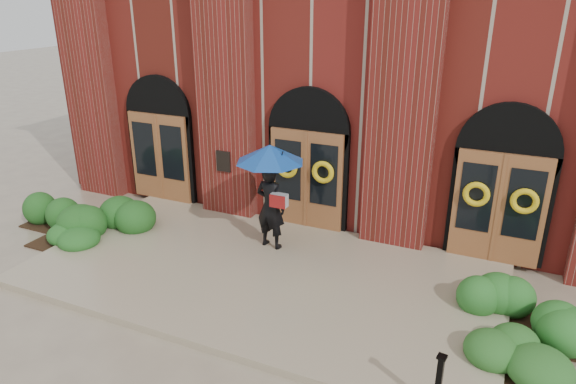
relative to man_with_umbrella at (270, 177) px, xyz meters
The scene contains 9 objects.
ground 2.31m from the man_with_umbrella, 77.13° to the right, with size 90.00×90.00×0.00m, color gray.
landing 2.16m from the man_with_umbrella, 75.50° to the right, with size 10.00×5.30×0.15m, color gray.
church_building 7.68m from the man_with_umbrella, 87.76° to the left, with size 16.20×12.53×7.00m.
man_with_umbrella is the anchor object (origin of this frame).
metal_post 5.85m from the man_with_umbrella, 39.47° to the right, with size 0.15×0.15×0.95m.
hedge_wall_left 5.19m from the man_with_umbrella, behind, with size 3.20×1.28×0.82m, color #1D4D19.
hedge_wall_right 5.81m from the man_with_umbrella, ahead, with size 2.84×1.13×0.73m, color #246022.
hedge_front_left 5.31m from the man_with_umbrella, 162.17° to the right, with size 1.44×1.23×0.51m, color #1F561D.
hedge_front_right 5.88m from the man_with_umbrella, 17.53° to the right, with size 1.59×1.36×0.56m, color #25571F.
Camera 1 is at (4.55, -8.47, 5.77)m, focal length 32.00 mm.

